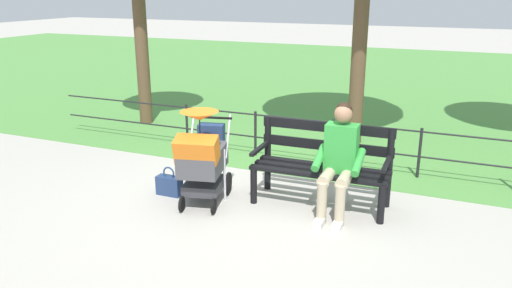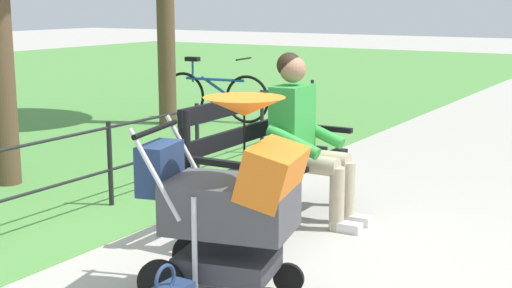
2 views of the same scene
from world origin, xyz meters
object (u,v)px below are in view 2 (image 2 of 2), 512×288
(stroller, at_px, (232,198))
(bicycle, at_px, (214,95))
(person_on_bench, at_px, (305,133))
(park_bench, at_px, (263,156))

(stroller, xyz_separation_m, bicycle, (-5.02, -3.58, -0.23))
(bicycle, bearing_deg, person_on_bench, 42.85)
(stroller, bearing_deg, person_on_bench, -167.14)
(park_bench, xyz_separation_m, bicycle, (-3.73, -3.01, -0.16))
(bicycle, bearing_deg, park_bench, 38.88)
(person_on_bench, height_order, stroller, person_on_bench)
(stroller, height_order, bicycle, stroller)
(stroller, distance_m, bicycle, 6.17)
(person_on_bench, distance_m, stroller, 1.58)
(park_bench, distance_m, bicycle, 4.79)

